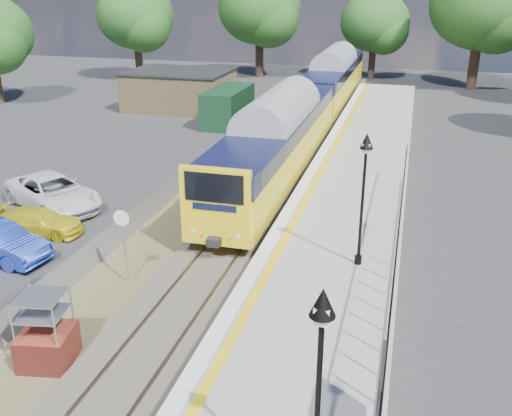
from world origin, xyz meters
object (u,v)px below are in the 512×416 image
at_px(victorian_lamp_south, 320,352).
at_px(car_white, 53,192).
at_px(car_yellow, 38,222).
at_px(train, 313,100).
at_px(speed_sign, 123,234).
at_px(brick_plinth, 45,331).
at_px(victorian_lamp_north, 365,170).

height_order(victorian_lamp_south, car_white, victorian_lamp_south).
bearing_deg(car_yellow, car_white, 16.44).
distance_m(train, car_white, 19.50).
relative_size(victorian_lamp_south, speed_sign, 1.63).
relative_size(victorian_lamp_south, brick_plinth, 2.09).
distance_m(victorian_lamp_south, car_yellow, 17.86).
bearing_deg(car_white, speed_sign, -102.39).
bearing_deg(car_white, victorian_lamp_south, -105.12).
bearing_deg(victorian_lamp_north, car_yellow, 175.84).
xyz_separation_m(victorian_lamp_south, train, (-5.50, 30.85, -1.96)).
bearing_deg(car_yellow, victorian_lamp_south, -134.33).
xyz_separation_m(victorian_lamp_south, car_yellow, (-13.58, 10.97, -3.75)).
bearing_deg(train, speed_sign, -96.26).
distance_m(victorian_lamp_south, car_white, 20.40).
distance_m(brick_plinth, car_yellow, 9.43).
xyz_separation_m(victorian_lamp_south, victorian_lamp_north, (-0.20, 10.00, 0.00)).
relative_size(car_yellow, car_white, 0.68).
bearing_deg(brick_plinth, car_white, 122.89).
xyz_separation_m(victorian_lamp_south, brick_plinth, (-8.00, 3.39, -3.24)).
relative_size(train, speed_sign, 14.48).
bearing_deg(victorian_lamp_north, speed_sign, -165.95).
bearing_deg(brick_plinth, car_yellow, 126.35).
xyz_separation_m(brick_plinth, speed_sign, (0.00, 4.66, 0.87)).
height_order(brick_plinth, car_white, brick_plinth).
height_order(car_yellow, car_white, car_white).
xyz_separation_m(train, car_yellow, (-8.08, -19.88, -1.80)).
bearing_deg(victorian_lamp_north, victorian_lamp_south, -88.85).
relative_size(victorian_lamp_north, train, 0.11).
bearing_deg(speed_sign, brick_plinth, -92.67).
bearing_deg(speed_sign, train, 81.08).
xyz_separation_m(victorian_lamp_south, speed_sign, (-8.00, 8.05, -2.38)).
xyz_separation_m(speed_sign, car_white, (-6.68, 5.67, -1.15)).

